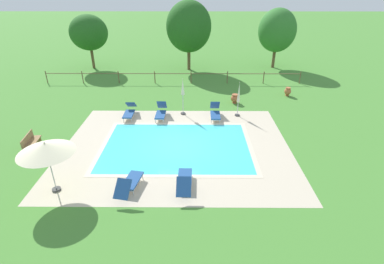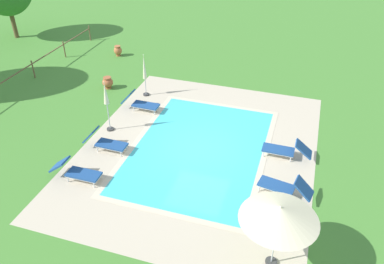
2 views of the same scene
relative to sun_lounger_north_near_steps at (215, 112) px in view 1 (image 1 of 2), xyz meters
name	(u,v)px [view 1 (image 1 of 2)]	position (x,y,z in m)	size (l,w,h in m)	color
ground_plane	(177,146)	(-2.30, -3.69, -0.39)	(160.00, 160.00, 0.00)	#478433
pool_deck_paving	(177,146)	(-2.30, -3.69, -0.39)	(12.04, 9.63, 0.01)	beige
swimming_pool_water	(177,146)	(-2.30, -3.69, -0.39)	(7.68, 5.27, 0.01)	#42CCD6
pool_coping_rim	(177,146)	(-2.30, -3.69, -0.38)	(8.16, 5.75, 0.01)	beige
sun_lounger_north_near_steps	(215,112)	(0.00, 0.00, 0.00)	(0.63, 1.89, 0.97)	navy
sun_lounger_north_mid	(185,180)	(-1.76, -7.23, -0.02)	(0.63, 2.00, 0.85)	navy
sun_lounger_north_far	(129,111)	(-5.58, 0.17, -0.02)	(0.62, 2.00, 0.85)	navy
sun_lounger_north_end	(161,112)	(-3.51, 0.05, 0.00)	(0.63, 1.89, 0.97)	navy
sun_lounger_south_mid	(130,183)	(-4.07, -7.44, -0.01)	(0.95, 2.03, 0.89)	navy
patio_umbrella_open_foreground	(46,148)	(-7.21, -7.45, 1.68)	(2.24, 2.24, 2.35)	#383838
patio_umbrella_closed_row_west	(183,91)	(-2.10, 0.60, 1.23)	(0.32, 0.32, 2.44)	#383838
patio_umbrella_closed_row_mid_west	(239,96)	(1.49, 0.36, 0.98)	(0.32, 0.32, 2.29)	#383838
wooden_bench_lawn_side	(31,142)	(-9.86, -4.13, 0.08)	(0.63, 1.54, 0.87)	#937047
terracotta_urn_near_fence	(288,91)	(5.86, 4.17, -0.03)	(0.51, 0.51, 0.67)	#B7663D
terracotta_urn_by_tree	(235,98)	(1.59, 2.65, -0.03)	(0.58, 0.58, 0.66)	#A85B38
perimeter_fence	(173,75)	(-3.20, 7.29, 0.30)	(22.05, 0.08, 1.05)	brown
tree_far_west	(89,33)	(-11.63, 12.23, 3.09)	(3.64, 3.64, 5.17)	brown
tree_west_mid	(277,30)	(6.74, 12.63, 3.25)	(3.67, 3.67, 5.72)	brown
tree_centre	(189,27)	(-1.89, 11.77, 3.70)	(4.27, 4.27, 6.47)	brown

